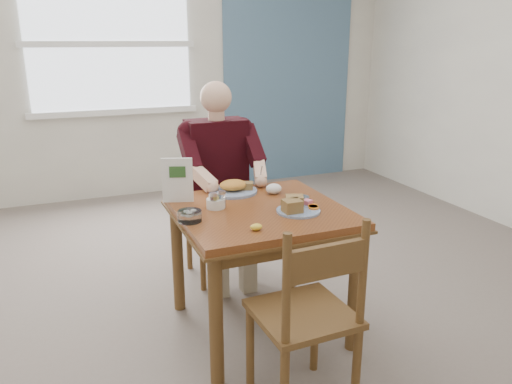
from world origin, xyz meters
name	(u,v)px	position (x,y,z in m)	size (l,w,h in m)	color
floor	(260,326)	(0.00, 0.00, 0.00)	(6.00, 6.00, 0.00)	#6E6159
wall_back	(150,64)	(0.00, 3.00, 1.40)	(5.50, 5.50, 0.00)	beige
accent_panel	(289,61)	(1.60, 2.98, 1.40)	(1.60, 0.02, 2.80)	slate
lemon_wedge	(256,227)	(-0.15, -0.31, 0.77)	(0.06, 0.04, 0.03)	yellow
napkin	(274,189)	(0.18, 0.21, 0.78)	(0.10, 0.08, 0.06)	white
metal_dish	(302,197)	(0.30, 0.07, 0.76)	(0.09, 0.09, 0.01)	silver
window	(110,44)	(-0.40, 2.97, 1.60)	(1.72, 0.04, 1.42)	white
table	(260,227)	(0.00, 0.00, 0.64)	(0.92, 0.92, 0.75)	brown
chair_far	(217,210)	(0.00, 0.80, 0.48)	(0.42, 0.42, 0.95)	brown
chair_near	(308,316)	(-0.07, -0.71, 0.48)	(0.43, 0.43, 0.95)	brown
diner	(220,168)	(0.00, 0.71, 0.81)	(0.53, 0.56, 1.39)	gray
near_plate	(296,207)	(0.16, -0.13, 0.78)	(0.27, 0.27, 0.08)	white
far_plate	(234,188)	(-0.03, 0.33, 0.78)	(0.39, 0.39, 0.08)	white
caddy	(216,203)	(-0.23, 0.09, 0.78)	(0.11, 0.11, 0.08)	white
shakers	(218,200)	(-0.22, 0.08, 0.80)	(0.11, 0.07, 0.10)	white
creamer	(190,216)	(-0.42, -0.06, 0.78)	(0.16, 0.16, 0.06)	white
menu	(177,180)	(-0.39, 0.28, 0.88)	(0.17, 0.07, 0.26)	white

